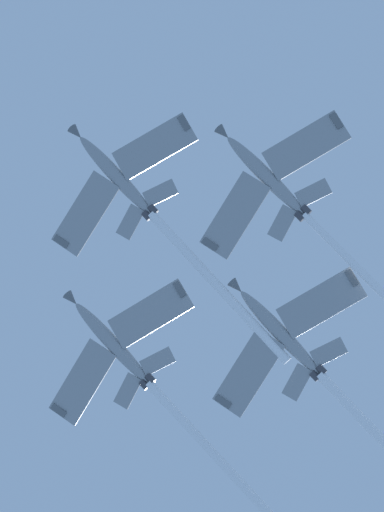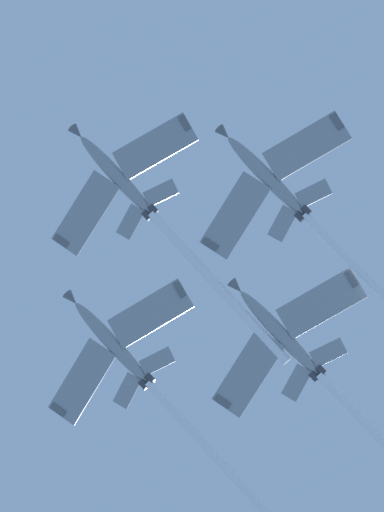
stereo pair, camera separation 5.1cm
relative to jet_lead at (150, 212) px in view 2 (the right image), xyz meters
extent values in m
ellipsoid|color=gray|center=(3.92, -3.93, 1.59)|extent=(9.55, 9.56, 4.60)
cone|color=#595E60|center=(8.48, -8.48, 3.43)|extent=(2.17, 2.17, 1.59)
ellipsoid|color=black|center=(5.24, -5.24, 2.74)|extent=(2.79, 2.79, 1.63)
cube|color=gray|center=(7.15, 0.35, 1.28)|extent=(7.65, 9.53, 1.18)
cube|color=#595E60|center=(9.82, 3.47, 1.31)|extent=(1.87, 1.51, 0.61)
cube|color=gray|center=(-0.35, -7.15, 1.28)|extent=(9.53, 7.65, 1.18)
cube|color=#595E60|center=(-3.48, -9.82, 1.31)|extent=(1.51, 1.87, 0.61)
cube|color=gray|center=(2.14, 1.09, 0.22)|extent=(3.22, 4.01, 0.65)
cube|color=gray|center=(-1.09, -2.14, 0.22)|extent=(4.01, 3.22, 0.65)
cube|color=#595E60|center=(0.39, -0.39, 1.62)|extent=(2.30, 2.30, 3.35)
cylinder|color=#38383D|center=(0.32, 0.32, -0.09)|extent=(1.40, 1.40, 1.04)
cylinder|color=#38383D|center=(-0.32, -0.32, -0.09)|extent=(1.40, 1.40, 1.04)
cylinder|color=white|center=(-7.52, 7.52, -3.13)|extent=(15.72, 15.72, 6.97)
ellipsoid|color=gray|center=(4.33, 12.37, -1.50)|extent=(9.40, 9.60, 4.98)
cone|color=#595E60|center=(8.77, 7.80, 0.56)|extent=(2.18, 2.19, 1.63)
ellipsoid|color=black|center=(5.59, 11.07, -0.29)|extent=(2.77, 2.81, 1.72)
cube|color=gray|center=(7.62, 16.59, -1.84)|extent=(7.70, 9.49, 1.30)
cube|color=#595E60|center=(10.33, 19.68, -1.82)|extent=(1.86, 1.52, 0.67)
cube|color=gray|center=(0.02, 9.20, -1.84)|extent=(9.53, 7.54, 1.30)
cube|color=#595E60|center=(-3.14, 6.57, -1.82)|extent=(1.49, 1.86, 0.67)
cube|color=gray|center=(2.64, 17.37, -3.04)|extent=(3.24, 4.01, 0.71)
cube|color=gray|center=(-0.62, 14.19, -3.04)|extent=(4.01, 3.17, 0.71)
cube|color=#595E60|center=(0.84, 15.95, -1.64)|extent=(2.32, 2.38, 3.40)
cylinder|color=#38383D|center=(0.82, 16.62, -3.38)|extent=(1.41, 1.42, 1.07)
cylinder|color=#38383D|center=(0.18, 15.99, -3.38)|extent=(1.41, 1.42, 1.07)
ellipsoid|color=gray|center=(-14.18, -3.84, -1.60)|extent=(9.34, 9.70, 4.84)
cone|color=#595E60|center=(-9.77, -8.48, 0.38)|extent=(2.17, 2.19, 1.62)
ellipsoid|color=black|center=(-12.92, -5.17, -0.41)|extent=(2.75, 2.82, 1.69)
cube|color=gray|center=(-10.85, 0.34, -1.94)|extent=(7.78, 9.47, 1.25)
cube|color=#595E60|center=(-8.10, 3.40, -1.91)|extent=(1.86, 1.53, 0.65)
cube|color=gray|center=(-18.52, -6.96, -1.94)|extent=(9.55, 7.48, 1.25)
cube|color=#595E60|center=(-21.72, -9.56, -1.91)|extent=(1.48, 1.87, 0.65)
cube|color=gray|center=(-15.82, 1.19, -3.08)|extent=(3.27, 4.01, 0.68)
cube|color=gray|center=(-19.12, -1.95, -3.08)|extent=(4.01, 3.15, 0.68)
cube|color=#595E60|center=(-17.62, -0.22, -1.68)|extent=(2.28, 2.38, 3.38)
cylinder|color=#38383D|center=(-17.65, 0.46, -3.41)|extent=(1.40, 1.41, 1.06)
cylinder|color=#38383D|center=(-18.30, -0.16, -3.41)|extent=(1.40, 1.41, 1.06)
cylinder|color=white|center=(-26.64, 9.25, -7.30)|extent=(17.98, 18.82, 8.60)
ellipsoid|color=gray|center=(-12.01, 14.08, -5.18)|extent=(9.45, 9.63, 4.70)
cone|color=#595E60|center=(-7.52, 9.48, -3.28)|extent=(2.17, 2.18, 1.60)
ellipsoid|color=black|center=(-10.72, 12.76, -4.01)|extent=(2.77, 2.80, 1.66)
cube|color=gray|center=(-8.73, 18.31, -5.50)|extent=(7.71, 9.50, 1.21)
cube|color=#595E60|center=(-6.03, 21.41, -5.47)|extent=(1.87, 1.52, 0.63)
cube|color=gray|center=(-16.32, 10.91, -5.50)|extent=(9.54, 7.57, 1.21)
cube|color=#595E60|center=(-19.48, 8.27, -5.47)|extent=(1.49, 1.87, 0.63)
cube|color=gray|center=(-13.73, 19.10, -6.60)|extent=(3.24, 4.01, 0.66)
cube|color=gray|center=(-16.99, 15.92, -6.60)|extent=(4.01, 3.18, 0.66)
cube|color=#595E60|center=(-15.50, 17.66, -5.20)|extent=(2.29, 2.34, 3.37)
cylinder|color=#38383D|center=(-15.56, 18.35, -6.92)|extent=(1.40, 1.41, 1.05)
cylinder|color=#38383D|center=(-16.20, 17.73, -6.92)|extent=(1.40, 1.41, 1.05)
camera|label=1|loc=(7.38, 4.42, -115.05)|focal=74.32mm
camera|label=2|loc=(7.38, 4.37, -115.05)|focal=74.32mm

